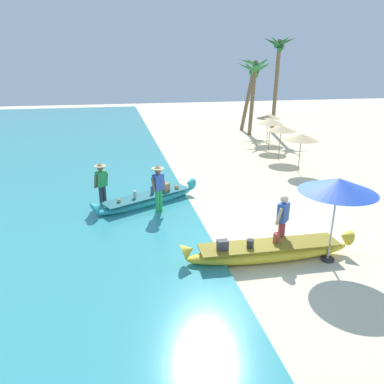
# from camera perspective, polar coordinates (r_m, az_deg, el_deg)

# --- Properties ---
(ground_plane) EXTENTS (80.00, 80.00, 0.00)m
(ground_plane) POSITION_cam_1_polar(r_m,az_deg,el_deg) (11.32, 12.41, -7.17)
(ground_plane) COLOR beige
(boat_yellow_foreground) EXTENTS (4.83, 0.88, 0.77)m
(boat_yellow_foreground) POSITION_cam_1_polar(r_m,az_deg,el_deg) (10.01, 12.00, -9.15)
(boat_yellow_foreground) COLOR yellow
(boat_yellow_foreground) RESTS_ON ground
(boat_cyan_midground) EXTENTS (4.15, 2.57, 0.73)m
(boat_cyan_midground) POSITION_cam_1_polar(r_m,az_deg,el_deg) (13.51, -6.98, -1.16)
(boat_cyan_midground) COLOR #33B2BC
(boat_cyan_midground) RESTS_ON ground
(person_vendor_hatted) EXTENTS (0.57, 0.47, 1.79)m
(person_vendor_hatted) POSITION_cam_1_polar(r_m,az_deg,el_deg) (12.48, -5.35, 0.97)
(person_vendor_hatted) COLOR green
(person_vendor_hatted) RESTS_ON ground
(person_tourist_customer) EXTENTS (0.54, 0.51, 1.69)m
(person_tourist_customer) POSITION_cam_1_polar(r_m,az_deg,el_deg) (10.27, 14.11, -4.30)
(person_tourist_customer) COLOR #B2383D
(person_tourist_customer) RESTS_ON ground
(person_vendor_assistant) EXTENTS (0.57, 0.47, 1.69)m
(person_vendor_assistant) POSITION_cam_1_polar(r_m,az_deg,el_deg) (13.51, -14.13, 1.62)
(person_vendor_assistant) COLOR #333842
(person_vendor_assistant) RESTS_ON ground
(patio_umbrella_large) EXTENTS (1.95, 1.95, 2.33)m
(patio_umbrella_large) POSITION_cam_1_polar(r_m,az_deg,el_deg) (9.75, 22.10, 0.92)
(patio_umbrella_large) COLOR #B7B7BC
(patio_umbrella_large) RESTS_ON ground
(parasol_row_0) EXTENTS (1.60, 1.60, 1.91)m
(parasol_row_0) POSITION_cam_1_polar(r_m,az_deg,el_deg) (17.97, 16.93, 8.34)
(parasol_row_0) COLOR #8E6B47
(parasol_row_0) RESTS_ON ground
(parasol_row_1) EXTENTS (1.60, 1.60, 1.91)m
(parasol_row_1) POSITION_cam_1_polar(r_m,az_deg,el_deg) (20.22, 13.93, 9.80)
(parasol_row_1) COLOR #8E6B47
(parasol_row_1) RESTS_ON ground
(parasol_row_2) EXTENTS (1.60, 1.60, 1.91)m
(parasol_row_2) POSITION_cam_1_polar(r_m,az_deg,el_deg) (22.53, 12.30, 10.89)
(parasol_row_2) COLOR #8E6B47
(parasol_row_2) RESTS_ON ground
(parasol_row_3) EXTENTS (1.60, 1.60, 1.91)m
(parasol_row_3) POSITION_cam_1_polar(r_m,az_deg,el_deg) (24.73, 12.02, 11.66)
(parasol_row_3) COLOR #8E6B47
(parasol_row_3) RESTS_ON ground
(palm_tree_tall_inland) EXTENTS (2.33, 2.57, 5.53)m
(palm_tree_tall_inland) POSITION_cam_1_polar(r_m,az_deg,el_deg) (27.09, 9.88, 17.94)
(palm_tree_tall_inland) COLOR brown
(palm_tree_tall_inland) RESTS_ON ground
(palm_tree_leaning_seaward) EXTENTS (2.56, 2.32, 6.93)m
(palm_tree_leaning_seaward) POSITION_cam_1_polar(r_m,az_deg,el_deg) (28.28, 13.47, 19.94)
(palm_tree_leaning_seaward) COLOR brown
(palm_tree_leaning_seaward) RESTS_ON ground
(palm_tree_mid_cluster) EXTENTS (2.81, 2.69, 5.26)m
(palm_tree_mid_cluster) POSITION_cam_1_polar(r_m,az_deg,el_deg) (29.23, 9.64, 17.85)
(palm_tree_mid_cluster) COLOR brown
(palm_tree_mid_cluster) RESTS_ON ground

